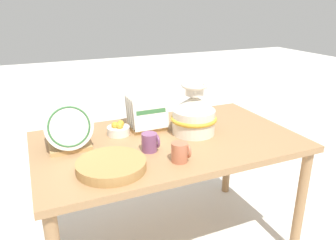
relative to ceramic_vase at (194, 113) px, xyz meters
name	(u,v)px	position (x,y,z in m)	size (l,w,h in m)	color
display_table	(168,152)	(-0.17, -0.02, -0.20)	(1.42, 0.84, 0.71)	#9E754C
ceramic_vase	(194,113)	(0.00, 0.00, 0.00)	(0.26, 0.26, 0.29)	silver
dish_rack_round_plates	(68,128)	(-0.68, 0.07, -0.01)	(0.23, 0.20, 0.26)	tan
dish_rack_square_plates	(147,114)	(-0.22, 0.17, -0.03)	(0.21, 0.20, 0.23)	tan
wicker_charger_stack	(111,165)	(-0.54, -0.24, -0.10)	(0.31, 0.31, 0.04)	#AD7F47
mug_plum_glaze	(150,142)	(-0.31, -0.12, -0.07)	(0.08, 0.08, 0.09)	#7A4770
mug_terracotta_glaze	(180,152)	(-0.22, -0.29, -0.07)	(0.08, 0.08, 0.09)	#B76647
fruit_bowl	(119,129)	(-0.40, 0.15, -0.09)	(0.13, 0.13, 0.08)	white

